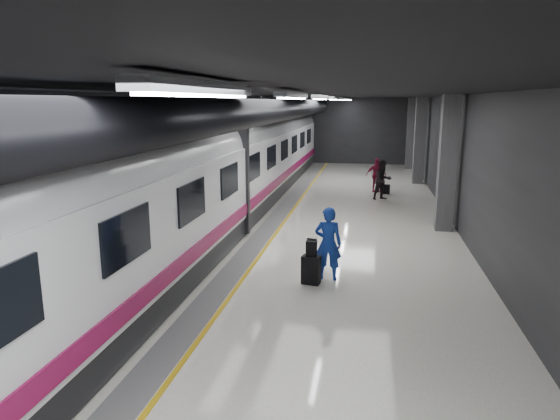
{
  "coord_description": "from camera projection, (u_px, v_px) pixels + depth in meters",
  "views": [
    {
      "loc": [
        2.02,
        -15.18,
        4.29
      ],
      "look_at": [
        -0.29,
        -2.41,
        1.45
      ],
      "focal_mm": 32.0,
      "sensor_mm": 36.0,
      "label": 1
    }
  ],
  "objects": [
    {
      "name": "traveler_far_b",
      "position": [
        376.0,
        175.0,
        23.93
      ],
      "size": [
        0.97,
        0.45,
        1.62
      ],
      "primitive_type": "imported",
      "rotation": [
        0.0,
        0.0,
        0.06
      ],
      "color": "maroon",
      "rests_on": "ground"
    },
    {
      "name": "train",
      "position": [
        203.0,
        172.0,
        15.98
      ],
      "size": [
        3.05,
        38.0,
        4.05
      ],
      "color": "black",
      "rests_on": "ground"
    },
    {
      "name": "ground",
      "position": [
        302.0,
        239.0,
        15.86
      ],
      "size": [
        40.0,
        40.0,
        0.0
      ],
      "primitive_type": "plane",
      "color": "silver",
      "rests_on": "ground"
    },
    {
      "name": "platform_hall",
      "position": [
        299.0,
        125.0,
        16.07
      ],
      "size": [
        10.02,
        40.02,
        4.51
      ],
      "color": "black",
      "rests_on": "ground"
    },
    {
      "name": "shoulder_bag",
      "position": [
        311.0,
        248.0,
        11.81
      ],
      "size": [
        0.28,
        0.16,
        0.36
      ],
      "primitive_type": "cube",
      "rotation": [
        0.0,
        0.0,
        0.07
      ],
      "color": "black",
      "rests_on": "suitcase_main"
    },
    {
      "name": "traveler_main",
      "position": [
        328.0,
        243.0,
        12.1
      ],
      "size": [
        0.67,
        0.45,
        1.82
      ],
      "primitive_type": "imported",
      "rotation": [
        0.0,
        0.0,
        3.12
      ],
      "color": "#182FB4",
      "rests_on": "ground"
    },
    {
      "name": "suitcase_far",
      "position": [
        387.0,
        189.0,
        23.47
      ],
      "size": [
        0.31,
        0.21,
        0.45
      ],
      "primitive_type": "cube",
      "rotation": [
        0.0,
        0.0,
        -0.04
      ],
      "color": "black",
      "rests_on": "ground"
    },
    {
      "name": "traveler_far_a",
      "position": [
        383.0,
        180.0,
        21.99
      ],
      "size": [
        1.07,
        1.01,
        1.75
      ],
      "primitive_type": "imported",
      "rotation": [
        0.0,
        0.0,
        0.54
      ],
      "color": "black",
      "rests_on": "ground"
    },
    {
      "name": "suitcase_main",
      "position": [
        311.0,
        270.0,
        11.9
      ],
      "size": [
        0.47,
        0.34,
        0.7
      ],
      "primitive_type": "cube",
      "rotation": [
        0.0,
        0.0,
        -0.17
      ],
      "color": "black",
      "rests_on": "ground"
    }
  ]
}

